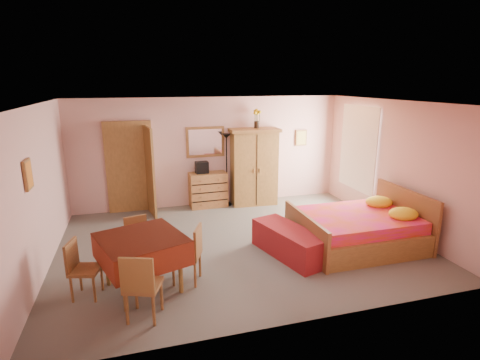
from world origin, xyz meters
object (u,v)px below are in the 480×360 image
object	(u,v)px
chair_west	(86,269)
chair_east	(186,254)
bed	(357,220)
bench	(289,242)
stereo	(202,167)
chest_of_drawers	(208,190)
wall_mirror	(205,142)
wardrobe	(254,167)
sunflower_vase	(257,118)
chair_south	(143,285)
dining_table	(143,263)
floor_lamp	(227,170)
chair_north	(139,243)

from	to	relation	value
chair_west	chair_east	world-z (taller)	chair_east
bed	bench	bearing A→B (deg)	-178.33
bench	stereo	bearing A→B (deg)	107.64
chest_of_drawers	chair_east	xyz separation A→B (m)	(-1.00, -3.38, 0.02)
wall_mirror	wardrobe	distance (m)	1.32
wall_mirror	wardrobe	size ratio (longest dim) A/B	0.50
sunflower_vase	chair_south	size ratio (longest dim) A/B	0.49
dining_table	chair_east	size ratio (longest dim) A/B	1.25
floor_lamp	dining_table	world-z (taller)	floor_lamp
chair_west	chair_east	xyz separation A→B (m)	(1.41, 0.02, 0.02)
dining_table	chair_west	size ratio (longest dim) A/B	1.32
stereo	chair_south	bearing A→B (deg)	-110.15
wall_mirror	chair_east	size ratio (longest dim) A/B	1.04
floor_lamp	chair_east	xyz separation A→B (m)	(-1.46, -3.36, -0.44)
wall_mirror	chair_west	size ratio (longest dim) A/B	1.10
bed	chair_south	world-z (taller)	bed
wardrobe	chair_south	size ratio (longest dim) A/B	2.01
bench	wardrobe	bearing A→B (deg)	83.99
bench	chair_west	size ratio (longest dim) A/B	1.78
chair_north	wardrobe	bearing A→B (deg)	-150.89
wardrobe	chair_south	bearing A→B (deg)	-121.09
chest_of_drawers	dining_table	size ratio (longest dim) A/B	0.80
bed	chair_west	bearing A→B (deg)	-174.43
dining_table	chair_south	distance (m)	0.71
wardrobe	chair_east	world-z (taller)	wardrobe
bed	sunflower_vase	bearing A→B (deg)	107.72
bed	stereo	bearing A→B (deg)	127.81
chest_of_drawers	sunflower_vase	world-z (taller)	sunflower_vase
chair_north	sunflower_vase	bearing A→B (deg)	-150.65
chair_north	chair_west	world-z (taller)	chair_west
sunflower_vase	chair_east	world-z (taller)	sunflower_vase
bench	chair_south	distance (m)	2.73
floor_lamp	bench	size ratio (longest dim) A/B	1.18
bench	chair_south	bearing A→B (deg)	-155.53
chair_south	chair_east	distance (m)	0.99
stereo	dining_table	xyz separation A→B (m)	(-1.51, -3.43, -0.57)
wall_mirror	dining_table	world-z (taller)	wall_mirror
bed	floor_lamp	bearing A→B (deg)	120.25
bed	chair_north	bearing A→B (deg)	175.92
chest_of_drawers	chair_east	bearing A→B (deg)	-107.67
wall_mirror	wardrobe	xyz separation A→B (m)	(1.13, -0.30, -0.62)
chair_south	chair_east	size ratio (longest dim) A/B	1.05
sunflower_vase	bed	distance (m)	3.51
floor_lamp	chair_west	distance (m)	4.47
stereo	wall_mirror	bearing A→B (deg)	55.05
chair_north	dining_table	bearing A→B (deg)	78.80
bench	chair_east	xyz separation A→B (m)	(-1.83, -0.38, 0.19)
bench	chair_east	size ratio (longest dim) A/B	1.68
wall_mirror	floor_lamp	distance (m)	0.85
chest_of_drawers	chair_west	bearing A→B (deg)	-126.48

